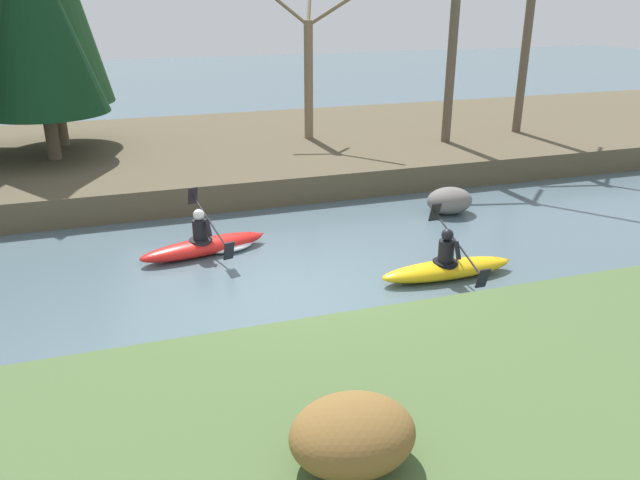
# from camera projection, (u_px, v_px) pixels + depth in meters

# --- Properties ---
(ground_plane) EXTENTS (90.00, 90.00, 0.00)m
(ground_plane) POSITION_uv_depth(u_px,v_px,m) (301.00, 296.00, 11.30)
(ground_plane) COLOR #4C606B
(riverbank_far) EXTENTS (44.00, 9.64, 0.72)m
(riverbank_far) POSITION_uv_depth(u_px,v_px,m) (214.00, 153.00, 19.80)
(riverbank_far) COLOR brown
(riverbank_far) RESTS_ON ground
(conifer_tree_mid_left) EXTENTS (3.34, 3.34, 6.35)m
(conifer_tree_mid_left) POSITION_uv_depth(u_px,v_px,m) (33.00, 16.00, 16.21)
(conifer_tree_mid_left) COLOR brown
(conifer_tree_mid_left) RESTS_ON riverbank_far
(bare_tree_upstream) EXTENTS (2.67, 2.64, 4.77)m
(bare_tree_upstream) POSITION_uv_depth(u_px,v_px,m) (309.00, 66.00, 19.37)
(bare_tree_upstream) COLOR #7A664C
(bare_tree_upstream) RESTS_ON riverbank_far
(bare_tree_mid_upstream) EXTENTS (4.30, 4.25, 7.87)m
(bare_tree_mid_upstream) POSITION_uv_depth(u_px,v_px,m) (454.00, 17.00, 18.39)
(bare_tree_mid_upstream) COLOR brown
(bare_tree_mid_upstream) RESTS_ON riverbank_far
(bare_tree_mid_downstream) EXTENTS (4.11, 4.06, 7.50)m
(bare_tree_mid_downstream) POSITION_uv_depth(u_px,v_px,m) (528.00, 21.00, 19.81)
(bare_tree_mid_downstream) COLOR brown
(bare_tree_mid_downstream) RESTS_ON riverbank_far
(shrub_clump_nearest) EXTENTS (1.28, 1.07, 0.70)m
(shrub_clump_nearest) POSITION_uv_depth(u_px,v_px,m) (353.00, 434.00, 6.16)
(shrub_clump_nearest) COLOR brown
(shrub_clump_nearest) RESTS_ON riverbank_near
(kayaker_lead) EXTENTS (2.77, 2.06, 1.20)m
(kayaker_lead) POSITION_uv_depth(u_px,v_px,m) (448.00, 267.00, 11.95)
(kayaker_lead) COLOR yellow
(kayaker_lead) RESTS_ON ground
(kayaker_middle) EXTENTS (2.79, 2.05, 1.20)m
(kayaker_middle) POSITION_uv_depth(u_px,v_px,m) (209.00, 244.00, 13.07)
(kayaker_middle) COLOR red
(kayaker_middle) RESTS_ON ground
(boulder_midstream) EXTENTS (1.15, 0.90, 0.65)m
(boulder_midstream) POSITION_uv_depth(u_px,v_px,m) (449.00, 201.00, 15.39)
(boulder_midstream) COLOR slate
(boulder_midstream) RESTS_ON ground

